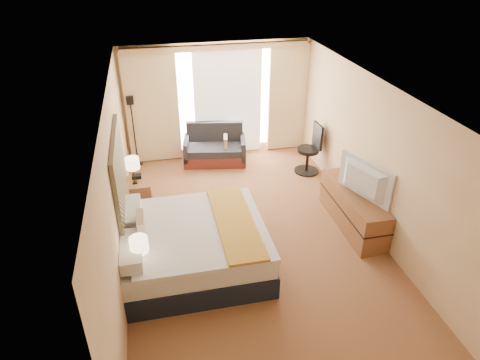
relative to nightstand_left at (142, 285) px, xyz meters
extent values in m
cube|color=maroon|center=(1.87, 1.05, -0.28)|extent=(4.20, 7.00, 0.02)
cube|color=silver|center=(1.87, 1.05, 2.33)|extent=(4.20, 7.00, 0.02)
cube|color=#E6BD8C|center=(1.87, 4.55, 1.02)|extent=(4.20, 0.02, 2.60)
cube|color=#E6BD8C|center=(1.87, -2.45, 1.02)|extent=(4.20, 0.02, 2.60)
cube|color=#E6BD8C|center=(-0.23, 1.05, 1.02)|extent=(0.02, 7.00, 2.60)
cube|color=#E6BD8C|center=(3.97, 1.05, 1.02)|extent=(0.02, 7.00, 2.60)
cube|color=black|center=(-0.19, 1.25, 1.01)|extent=(0.06, 1.85, 1.50)
cube|color=brown|center=(0.00, 0.00, 0.00)|extent=(0.45, 0.52, 0.55)
cube|color=brown|center=(0.00, 2.50, 0.00)|extent=(0.45, 0.52, 0.55)
cube|color=brown|center=(3.70, 1.05, 0.07)|extent=(0.50, 1.80, 0.70)
cube|color=silver|center=(2.12, 4.52, 1.04)|extent=(2.30, 0.02, 2.30)
cube|color=#FAE1B0|center=(0.42, 4.43, 0.99)|extent=(1.15, 0.09, 2.50)
cube|color=#FAE1B0|center=(3.52, 4.43, 0.99)|extent=(0.90, 0.09, 2.50)
cube|color=white|center=(2.12, 4.48, 0.99)|extent=(1.55, 0.04, 2.50)
cube|color=#E6BD8C|center=(1.87, 4.39, 2.25)|extent=(4.00, 0.16, 0.12)
cube|color=black|center=(0.82, 0.56, -0.09)|extent=(2.17, 1.96, 0.36)
cube|color=silver|center=(0.82, 0.56, 0.24)|extent=(2.12, 1.91, 0.31)
cube|color=silver|center=(0.90, 0.56, 0.42)|extent=(1.98, 1.98, 0.07)
cube|color=#AF8128|center=(1.46, 0.56, 0.47)|extent=(0.57, 1.98, 0.04)
cube|color=silver|center=(-0.08, 0.09, 0.55)|extent=(0.29, 0.81, 0.19)
cube|color=silver|center=(-0.08, 1.04, 0.55)|extent=(0.29, 0.81, 0.19)
cube|color=beige|center=(0.07, 0.56, 0.59)|extent=(0.10, 0.43, 0.37)
cube|color=maroon|center=(1.72, 4.05, -0.15)|extent=(1.50, 0.98, 0.25)
cube|color=#292A2E|center=(1.71, 4.00, 0.05)|extent=(1.38, 0.82, 0.16)
cube|color=#292A2E|center=(1.77, 4.34, 0.32)|extent=(1.29, 0.37, 0.55)
cube|color=#292A2E|center=(1.08, 4.17, 0.08)|extent=(0.23, 0.75, 0.45)
cube|color=#292A2E|center=(2.35, 3.93, 0.08)|extent=(0.23, 0.75, 0.45)
cube|color=beige|center=(1.95, 3.96, 0.22)|extent=(0.14, 0.36, 0.32)
cube|color=black|center=(-0.03, 4.35, -0.26)|extent=(0.20, 0.20, 0.02)
cylinder|color=black|center=(-0.03, 4.35, 0.46)|extent=(0.03, 0.03, 1.43)
cube|color=black|center=(-0.03, 4.35, 1.24)|extent=(0.15, 0.15, 0.17)
cylinder|color=black|center=(3.62, 3.15, -0.26)|extent=(0.54, 0.54, 0.03)
cylinder|color=black|center=(3.62, 3.15, 0.00)|extent=(0.06, 0.06, 0.48)
cylinder|color=black|center=(3.62, 3.15, 0.25)|extent=(0.47, 0.47, 0.08)
cube|color=black|center=(3.81, 3.16, 0.56)|extent=(0.07, 0.43, 0.54)
cube|color=black|center=(0.04, 0.01, 0.29)|extent=(0.09, 0.09, 0.04)
cylinder|color=black|center=(0.04, 0.01, 0.47)|extent=(0.03, 0.03, 0.31)
cylinder|color=beige|center=(0.04, 0.01, 0.69)|extent=(0.25, 0.25, 0.21)
cube|color=black|center=(-0.04, 2.44, 0.29)|extent=(0.09, 0.09, 0.04)
cylinder|color=black|center=(-0.04, 2.44, 0.47)|extent=(0.03, 0.03, 0.31)
cylinder|color=beige|center=(-0.04, 2.44, 0.70)|extent=(0.25, 0.25, 0.21)
cube|color=#83ADCB|center=(0.05, 0.02, 0.34)|extent=(0.16, 0.16, 0.12)
cube|color=black|center=(-0.01, 2.64, 0.31)|extent=(0.18, 0.14, 0.07)
imported|color=black|center=(3.65, 0.86, 0.75)|extent=(0.53, 1.11, 0.65)
camera|label=1|loc=(0.39, -4.69, 4.26)|focal=32.00mm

